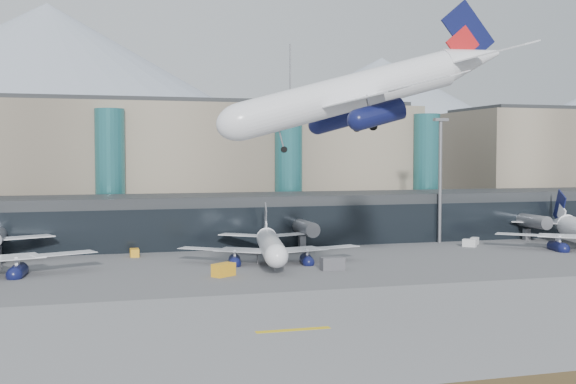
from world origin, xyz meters
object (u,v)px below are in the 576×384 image
(hero_jet, at_px, (375,80))
(jet_parked_mid, at_px, (270,238))
(veh_g, at_px, (470,243))
(veh_d, at_px, (475,241))
(lightmast_mid, at_px, (440,173))
(veh_h, at_px, (223,270))
(veh_c, at_px, (332,264))
(veh_b, at_px, (134,253))

(hero_jet, height_order, jet_parked_mid, hero_jet)
(veh_g, bearing_deg, veh_d, 88.72)
(hero_jet, bearing_deg, veh_d, 50.62)
(lightmast_mid, distance_m, veh_g, 15.94)
(hero_jet, distance_m, veh_h, 40.67)
(jet_parked_mid, xyz_separation_m, veh_c, (7.14, -11.74, -2.93))
(hero_jet, xyz_separation_m, veh_g, (41.20, 49.75, -25.90))
(jet_parked_mid, distance_m, veh_b, 25.03)
(lightmast_mid, height_order, veh_h, lightmast_mid)
(lightmast_mid, height_order, hero_jet, hero_jet)
(veh_b, bearing_deg, jet_parked_mid, -118.58)
(hero_jet, distance_m, veh_d, 73.35)
(lightmast_mid, height_order, jet_parked_mid, lightmast_mid)
(lightmast_mid, height_order, veh_d, lightmast_mid)
(hero_jet, bearing_deg, lightmast_mid, 56.57)
(hero_jet, height_order, veh_h, hero_jet)
(jet_parked_mid, bearing_deg, veh_b, 71.84)
(veh_h, bearing_deg, veh_d, -12.92)
(veh_b, bearing_deg, lightmast_mid, -86.39)
(jet_parked_mid, bearing_deg, veh_d, -66.17)
(lightmast_mid, bearing_deg, veh_h, -150.76)
(hero_jet, relative_size, veh_c, 10.02)
(hero_jet, height_order, veh_b, hero_jet)
(veh_d, xyz_separation_m, veh_g, (-2.81, -2.88, 0.04))
(veh_c, distance_m, veh_d, 44.48)
(lightmast_mid, xyz_separation_m, veh_d, (5.24, -4.96, -13.71))
(hero_jet, bearing_deg, veh_h, 112.72)
(jet_parked_mid, xyz_separation_m, veh_d, (45.52, 10.75, -3.24))
(veh_g, bearing_deg, jet_parked_mid, -126.51)
(lightmast_mid, relative_size, veh_b, 10.34)
(veh_g, bearing_deg, lightmast_mid, 150.21)
(jet_parked_mid, bearing_deg, hero_jet, -167.41)
(jet_parked_mid, distance_m, veh_h, 16.67)
(hero_jet, relative_size, veh_g, 14.28)
(lightmast_mid, distance_m, hero_jet, 70.50)
(jet_parked_mid, height_order, veh_b, jet_parked_mid)
(veh_c, xyz_separation_m, veh_g, (35.56, 19.61, -0.27))
(veh_b, relative_size, veh_g, 0.97)
(hero_jet, relative_size, jet_parked_mid, 1.13)
(hero_jet, bearing_deg, veh_b, 113.93)
(lightmast_mid, relative_size, hero_jet, 0.70)
(hero_jet, relative_size, veh_d, 14.77)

